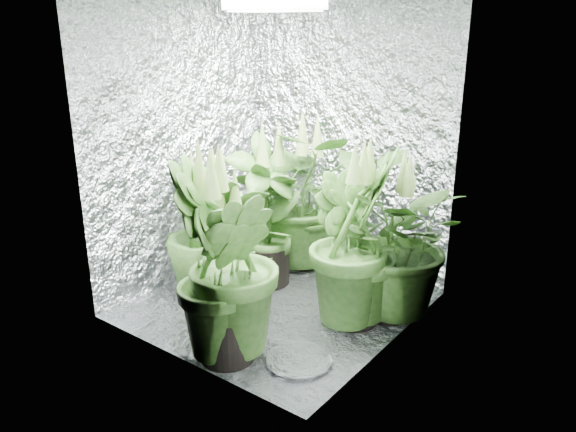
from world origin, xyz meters
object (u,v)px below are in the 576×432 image
at_px(plant_d, 202,229).
at_px(plant_b, 266,214).
at_px(plant_e, 392,242).
at_px(circulation_fan, 404,281).
at_px(grow_lamp, 274,3).
at_px(plant_a, 303,197).
at_px(plant_f, 230,251).
at_px(plant_c, 356,240).
at_px(plant_g, 224,265).

bearing_deg(plant_d, plant_b, 55.31).
distance_m(plant_d, plant_e, 1.23).
height_order(plant_e, circulation_fan, plant_e).
bearing_deg(circulation_fan, plant_e, -90.66).
relative_size(grow_lamp, plant_d, 0.51).
bearing_deg(circulation_fan, grow_lamp, -142.78).
height_order(plant_a, plant_b, plant_a).
xyz_separation_m(plant_d, circulation_fan, (1.13, 0.69, -0.31)).
bearing_deg(plant_f, plant_c, 34.40).
relative_size(grow_lamp, plant_c, 0.44).
bearing_deg(plant_f, circulation_fan, 49.96).
distance_m(plant_a, plant_e, 0.95).
height_order(plant_c, plant_g, plant_g).
distance_m(plant_e, circulation_fan, 0.44).
distance_m(plant_d, plant_g, 0.85).
xyz_separation_m(plant_c, plant_d, (-1.01, -0.24, -0.08)).
height_order(plant_f, circulation_fan, plant_f).
relative_size(plant_d, plant_g, 0.83).
bearing_deg(plant_e, plant_f, -140.58).
distance_m(grow_lamp, plant_f, 1.42).
relative_size(plant_c, plant_g, 0.97).
bearing_deg(plant_a, plant_c, -34.97).
bearing_deg(plant_b, plant_e, 4.96).
xyz_separation_m(plant_f, circulation_fan, (0.73, 0.87, -0.32)).
bearing_deg(plant_d, plant_e, 20.81).
bearing_deg(plant_b, plant_a, 88.61).
xyz_separation_m(plant_f, plant_g, (0.27, -0.33, 0.10)).
distance_m(plant_b, plant_e, 0.90).
distance_m(grow_lamp, plant_e, 1.51).
height_order(plant_a, plant_d, plant_a).
bearing_deg(plant_g, circulation_fan, 69.09).
xyz_separation_m(plant_e, plant_g, (-0.47, -0.94, 0.06)).
xyz_separation_m(plant_b, plant_e, (0.90, 0.08, -0.01)).
height_order(plant_a, plant_g, plant_g).
bearing_deg(plant_a, circulation_fan, -5.08).
xyz_separation_m(grow_lamp, plant_b, (-0.26, 0.22, -1.32)).
xyz_separation_m(plant_b, plant_c, (0.76, -0.12, 0.03)).
height_order(plant_d, circulation_fan, plant_d).
xyz_separation_m(grow_lamp, circulation_fan, (0.62, 0.56, -1.69)).
height_order(grow_lamp, plant_c, grow_lamp).
relative_size(plant_d, plant_f, 1.01).
bearing_deg(plant_g, plant_d, 143.03).
bearing_deg(plant_e, plant_g, -116.71).
distance_m(plant_f, plant_g, 0.44).
bearing_deg(plant_g, plant_f, 129.21).
bearing_deg(plant_g, plant_b, 116.19).
height_order(plant_c, plant_e, plant_c).
xyz_separation_m(plant_a, plant_f, (0.15, -0.94, -0.08)).
relative_size(plant_a, plant_e, 1.01).
height_order(grow_lamp, plant_f, grow_lamp).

